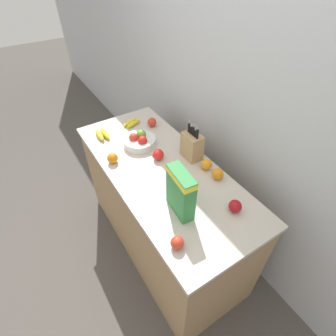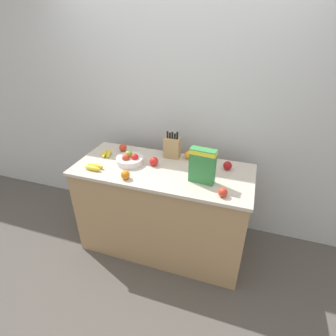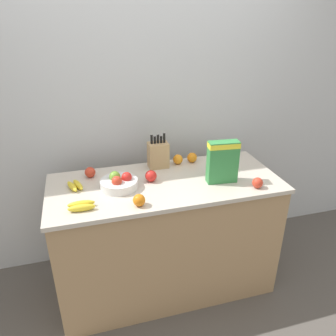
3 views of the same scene
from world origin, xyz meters
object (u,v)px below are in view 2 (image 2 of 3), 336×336
at_px(cereal_box, 202,164).
at_px(orange_mid_right, 200,157).
at_px(orange_near_bowl, 188,155).
at_px(knife_block, 172,147).
at_px(banana_bunch_right, 94,167).
at_px(apple_rear, 228,166).
at_px(orange_mid_left, 125,175).
at_px(apple_middle, 223,192).
at_px(banana_bunch_left, 107,154).
at_px(fruit_bowl, 130,160).
at_px(apple_front, 154,161).
at_px(apple_leftmost, 123,148).

bearing_deg(cereal_box, orange_mid_right, 109.11).
bearing_deg(orange_near_bowl, knife_block, -176.13).
height_order(banana_bunch_right, apple_rear, apple_rear).
xyz_separation_m(apple_rear, orange_mid_left, (-0.80, -0.43, -0.00)).
bearing_deg(banana_bunch_right, apple_middle, -2.45).
bearing_deg(banana_bunch_left, apple_middle, -15.44).
bearing_deg(banana_bunch_left, orange_near_bowl, 13.43).
bearing_deg(apple_middle, cereal_box, 142.31).
bearing_deg(banana_bunch_right, fruit_bowl, 38.04).
relative_size(fruit_bowl, orange_near_bowl, 3.29).
bearing_deg(apple_front, orange_mid_right, 30.63).
relative_size(fruit_bowl, banana_bunch_left, 1.46).
relative_size(fruit_bowl, orange_mid_right, 3.23).
distance_m(cereal_box, apple_leftmost, 0.94).
distance_m(apple_leftmost, orange_mid_left, 0.54).
distance_m(cereal_box, orange_near_bowl, 0.44).
bearing_deg(orange_near_bowl, orange_mid_right, 0.33).
bearing_deg(apple_rear, apple_leftmost, 177.58).
bearing_deg(apple_rear, cereal_box, -123.50).
xyz_separation_m(apple_leftmost, orange_mid_right, (0.79, 0.05, 0.00)).
xyz_separation_m(apple_middle, orange_mid_left, (-0.81, -0.01, 0.00)).
distance_m(apple_rear, apple_front, 0.67).
height_order(banana_bunch_left, orange_near_bowl, orange_near_bowl).
xyz_separation_m(banana_bunch_right, apple_middle, (1.16, -0.05, 0.01)).
bearing_deg(orange_mid_right, orange_near_bowl, -179.67).
bearing_deg(apple_middle, fruit_bowl, 164.36).
height_order(knife_block, apple_rear, knife_block).
bearing_deg(knife_block, orange_mid_left, -116.11).
bearing_deg(orange_near_bowl, banana_bunch_left, -166.57).
xyz_separation_m(banana_bunch_left, apple_leftmost, (0.11, 0.14, 0.02)).
height_order(cereal_box, orange_mid_right, cereal_box).
xyz_separation_m(cereal_box, fruit_bowl, (-0.70, 0.10, -0.12)).
height_order(banana_bunch_left, apple_middle, apple_middle).
bearing_deg(apple_leftmost, orange_near_bowl, 4.11).
relative_size(apple_rear, apple_front, 0.95).
bearing_deg(apple_leftmost, banana_bunch_right, -100.85).
relative_size(orange_near_bowl, orange_mid_right, 0.98).
bearing_deg(fruit_bowl, cereal_box, -8.09).
bearing_deg(apple_middle, apple_leftmost, 156.56).
distance_m(apple_middle, orange_mid_left, 0.81).
height_order(apple_leftmost, orange_mid_left, same).
bearing_deg(fruit_bowl, orange_mid_left, -71.95).
relative_size(fruit_bowl, orange_mid_left, 3.27).
distance_m(knife_block, cereal_box, 0.51).
height_order(cereal_box, orange_mid_left, cereal_box).
height_order(apple_front, orange_mid_left, apple_front).
height_order(fruit_bowl, orange_near_bowl, fruit_bowl).
bearing_deg(orange_mid_left, apple_leftmost, 118.96).
bearing_deg(fruit_bowl, orange_near_bowl, 27.97).
height_order(fruit_bowl, apple_rear, fruit_bowl).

